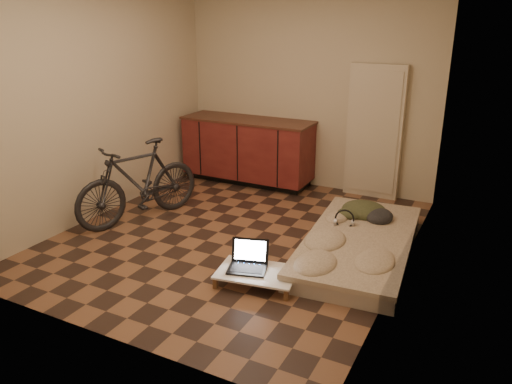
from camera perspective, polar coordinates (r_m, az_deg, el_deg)
The scene contains 10 objects.
room_shell at distance 5.03m, azimuth -2.56°, elevation 8.56°, with size 3.50×4.00×2.60m.
cabinets at distance 7.02m, azimuth -0.93°, elevation 4.81°, with size 1.84×0.62×0.91m.
appliance_panel at distance 6.56m, azimuth 13.38°, elevation 6.65°, with size 0.70×0.10×1.70m, color beige.
bicycle at distance 5.82m, azimuth -13.32°, elevation 1.58°, with size 0.47×1.59×1.03m, color black.
futon at distance 5.13m, azimuth 11.68°, elevation -5.88°, with size 1.17×2.15×0.18m.
clothing_pile at distance 5.59m, azimuth 12.68°, elevation -1.62°, with size 0.52×0.44×0.21m, color #333821, non-canonical shape.
headphones at distance 5.30m, azimuth 10.08°, elevation -2.98°, with size 0.23×0.21×0.15m, color black, non-canonical shape.
lap_desk at distance 4.48m, azimuth 0.12°, elevation -9.21°, with size 0.76×0.56×0.12m.
laptop at distance 4.52m, azimuth -0.90°, elevation -8.05°, with size 0.41×0.39×0.23m.
mouse at distance 4.40m, azimuth 3.48°, elevation -9.37°, with size 0.05×0.09×0.03m, color white.
Camera 1 is at (2.44, -4.29, 2.26)m, focal length 35.00 mm.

